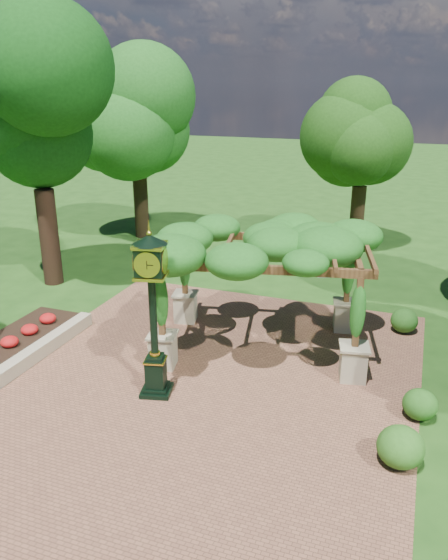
% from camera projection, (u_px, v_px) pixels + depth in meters
% --- Properties ---
extents(ground, '(120.00, 120.00, 0.00)m').
position_uv_depth(ground, '(186.00, 406.00, 12.38)').
color(ground, '#1E4714').
rests_on(ground, ground).
extents(brick_plaza, '(10.00, 12.00, 0.04)m').
position_uv_depth(brick_plaza, '(203.00, 384.00, 13.26)').
color(brick_plaza, brown).
rests_on(brick_plaza, ground).
extents(border_wall, '(0.35, 5.00, 0.40)m').
position_uv_depth(border_wall, '(33.00, 356.00, 14.25)').
color(border_wall, '#C6B793').
rests_on(border_wall, ground).
extents(flower_bed, '(1.50, 5.00, 0.36)m').
position_uv_depth(flower_bed, '(5.00, 351.00, 14.55)').
color(flower_bed, red).
rests_on(flower_bed, ground).
extents(pedestal_clock, '(0.94, 0.94, 3.94)m').
position_uv_depth(pedestal_clock, '(152.00, 301.00, 12.06)').
color(pedestal_clock, black).
rests_on(pedestal_clock, brick_plaza).
extents(pergola, '(6.13, 4.55, 3.47)m').
position_uv_depth(pergola, '(262.00, 249.00, 14.13)').
color(pergola, tan).
rests_on(pergola, brick_plaza).
extents(sundial, '(0.60, 0.60, 0.85)m').
position_uv_depth(sundial, '(324.00, 266.00, 20.55)').
color(sundial, '#97968E').
rests_on(sundial, ground).
extents(shrub_front, '(1.12, 1.12, 0.81)m').
position_uv_depth(shrub_front, '(401.00, 447.00, 10.31)').
color(shrub_front, '#2C621C').
rests_on(shrub_front, brick_plaza).
extents(shrub_mid, '(0.87, 0.87, 0.68)m').
position_uv_depth(shrub_mid, '(420.00, 404.00, 11.78)').
color(shrub_mid, '#245718').
rests_on(shrub_mid, brick_plaza).
extents(shrub_back, '(0.86, 0.86, 0.70)m').
position_uv_depth(shrub_back, '(404.00, 321.00, 15.86)').
color(shrub_back, '#265A1A').
rests_on(shrub_back, brick_plaza).
extents(tree_west_near, '(4.01, 4.01, 8.85)m').
position_uv_depth(tree_west_near, '(35.00, 110.00, 17.90)').
color(tree_west_near, black).
rests_on(tree_west_near, ground).
extents(tree_west_far, '(4.11, 4.11, 7.67)m').
position_uv_depth(tree_west_far, '(137.00, 121.00, 24.13)').
color(tree_west_far, black).
rests_on(tree_west_far, ground).
extents(tree_north, '(3.50, 3.50, 6.91)m').
position_uv_depth(tree_north, '(364.00, 137.00, 22.81)').
color(tree_north, '#382616').
rests_on(tree_north, ground).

